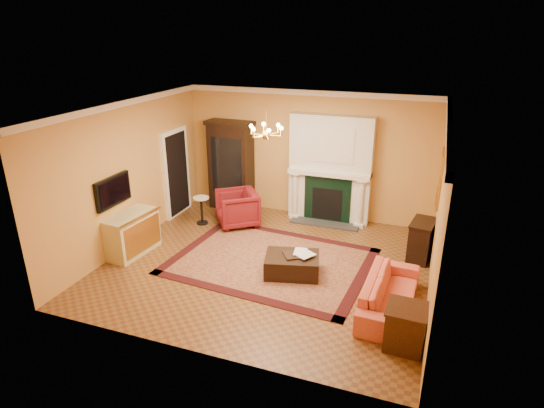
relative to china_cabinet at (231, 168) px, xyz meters
The scene contains 26 objects.
floor 3.30m from the china_cabinet, 52.98° to the right, with size 6.00×5.50×0.02m, color brown.
ceiling 3.68m from the china_cabinet, 52.98° to the right, with size 6.00×5.50×0.02m, color silver.
wall_back 1.95m from the china_cabinet, ahead, with size 6.00×0.02×3.00m, color #CB8E48.
wall_front 5.59m from the china_cabinet, 70.32° to the right, with size 6.00×0.02×3.00m, color #CB8E48.
wall_left 2.77m from the china_cabinet, 114.45° to the right, with size 0.02×5.50×3.00m, color #CB8E48.
wall_right 5.50m from the china_cabinet, 27.00° to the right, with size 0.02×5.50×3.00m, color #CB8E48.
fireplace 2.48m from the china_cabinet, ahead, with size 1.90×0.70×2.50m.
crown_molding 3.07m from the china_cabinet, 39.24° to the right, with size 6.00×5.50×0.12m.
doorway 1.34m from the china_cabinet, 143.73° to the right, with size 0.08×1.05×2.10m.
tv_panel 3.28m from the china_cabinet, 109.07° to the right, with size 0.09×0.95×0.58m.
gilt_mirror 5.00m from the china_cabinet, 12.68° to the right, with size 0.06×0.76×1.05m.
chandelier 3.48m from the china_cabinet, 52.98° to the right, with size 0.63×0.55×0.53m.
oriental_rug 3.22m from the china_cabinet, 51.00° to the right, with size 3.75×2.81×0.01m, color #4B1011.
china_cabinet is the anchor object (origin of this frame).
wingback_armchair 1.27m from the china_cabinet, 59.04° to the right, with size 0.88×0.82×0.90m, color maroon.
pedestal_table 1.38m from the china_cabinet, 101.11° to the right, with size 0.37×0.37×0.66m.
commode 3.16m from the china_cabinet, 105.99° to the right, with size 0.54×1.13×0.85m, color beige.
coral_sofa 5.40m from the china_cabinet, 36.93° to the right, with size 1.92×0.56×0.75m, color #E25F47.
end_table 6.21m from the china_cabinet, 41.74° to the right, with size 0.53×0.53×0.62m, color #3A2010.
console_table 4.87m from the china_cabinet, 14.88° to the right, with size 0.39×0.69×0.77m, color black.
leather_ottoman 3.75m from the china_cabinet, 47.59° to the right, with size 0.99×0.72×0.37m, color black.
ottoman_tray 3.72m from the china_cabinet, 46.43° to the right, with size 0.45×0.35×0.03m, color black.
book_a 3.62m from the china_cabinet, 46.54° to the right, with size 0.23×0.03×0.32m, color gray.
book_b 3.72m from the china_cabinet, 44.92° to the right, with size 0.23×0.02×0.32m, color gray.
topiary_left 1.91m from the china_cabinet, ahead, with size 0.14×0.14×0.39m.
topiary_right 3.29m from the china_cabinet, ahead, with size 0.17×0.17×0.47m.
Camera 1 is at (2.77, -7.32, 4.32)m, focal length 30.00 mm.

